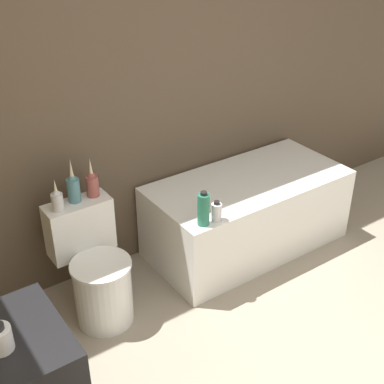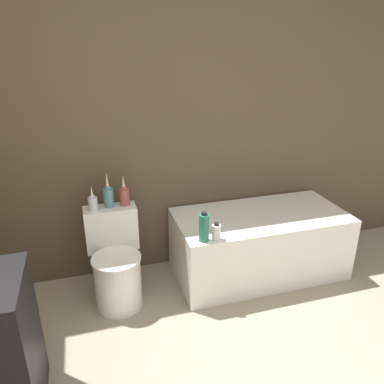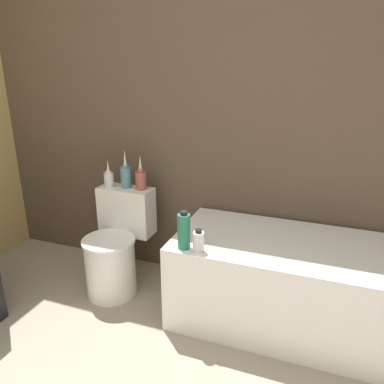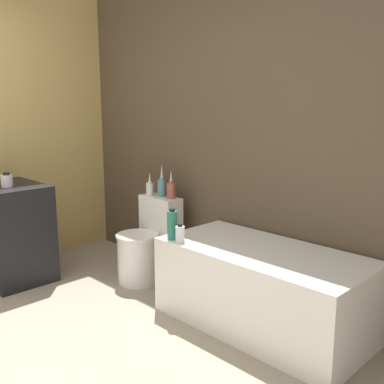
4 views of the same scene
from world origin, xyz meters
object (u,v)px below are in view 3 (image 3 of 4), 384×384
at_px(bathtub, 291,283).
at_px(shampoo_bottle_tall, 184,231).
at_px(vase_gold, 109,178).
at_px(vase_bronze, 141,178).
at_px(vase_silver, 126,175).
at_px(toilet, 116,248).
at_px(shampoo_bottle_short, 198,241).

relative_size(bathtub, shampoo_bottle_tall, 6.31).
distance_m(vase_gold, shampoo_bottle_tall, 0.86).
relative_size(vase_bronze, shampoo_bottle_tall, 1.09).
xyz_separation_m(vase_gold, shampoo_bottle_tall, (0.75, -0.41, -0.12)).
bearing_deg(vase_silver, vase_bronze, -0.01).
height_order(bathtub, shampoo_bottle_tall, shampoo_bottle_tall).
xyz_separation_m(bathtub, toilet, (-1.22, -0.03, 0.04)).
bearing_deg(bathtub, shampoo_bottle_short, -150.21).
height_order(vase_gold, shampoo_bottle_tall, vase_gold).
bearing_deg(vase_silver, vase_gold, -162.40).
distance_m(vase_gold, shampoo_bottle_short, 0.95).
bearing_deg(shampoo_bottle_tall, vase_gold, 151.28).
bearing_deg(vase_gold, shampoo_bottle_tall, -28.72).
xyz_separation_m(vase_gold, vase_silver, (0.12, 0.04, 0.03)).
height_order(shampoo_bottle_tall, shampoo_bottle_short, shampoo_bottle_tall).
distance_m(shampoo_bottle_tall, shampoo_bottle_short, 0.10).
bearing_deg(vase_silver, shampoo_bottle_tall, -35.54).
height_order(bathtub, vase_bronze, vase_bronze).
bearing_deg(shampoo_bottle_tall, bathtub, 25.09).
height_order(vase_silver, shampoo_bottle_tall, vase_silver).
bearing_deg(vase_silver, shampoo_bottle_short, -32.46).
xyz_separation_m(vase_silver, shampoo_bottle_short, (0.72, -0.46, -0.19)).
relative_size(vase_gold, vase_silver, 0.72).
bearing_deg(shampoo_bottle_short, toilet, 160.22).
bearing_deg(shampoo_bottle_short, bathtub, 29.79).
height_order(vase_silver, vase_bronze, vase_silver).
height_order(bathtub, shampoo_bottle_short, shampoo_bottle_short).
bearing_deg(vase_bronze, shampoo_bottle_tall, -41.50).
bearing_deg(shampoo_bottle_tall, vase_bronze, 138.50).
bearing_deg(toilet, vase_gold, 126.92).
height_order(vase_gold, vase_silver, vase_silver).
bearing_deg(vase_bronze, toilet, -121.25).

